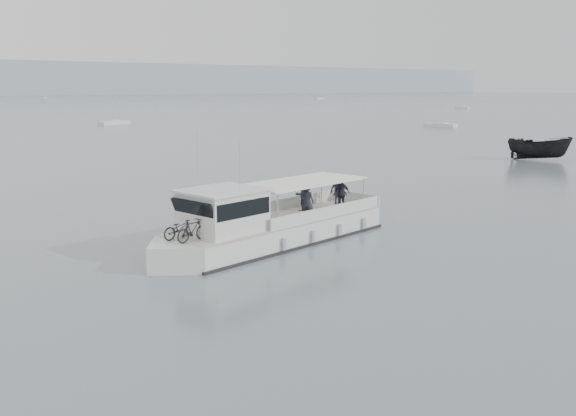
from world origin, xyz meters
TOP-DOWN VIEW (x-y plane):
  - ground at (0.00, 0.00)m, footprint 1400.00×1400.00m
  - tour_boat at (-3.02, -1.37)m, footprint 13.72×5.40m
  - dark_motorboat at (39.71, 11.08)m, footprint 5.49×6.31m

SIDE VIEW (x-z plane):
  - ground at x=0.00m, z-range 0.00..0.00m
  - tour_boat at x=-3.02m, z-range -1.92..3.79m
  - dark_motorboat at x=39.71m, z-range 0.00..2.37m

